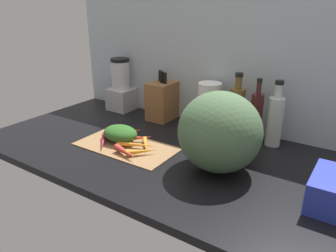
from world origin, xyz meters
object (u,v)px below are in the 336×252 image
at_px(carrot_0, 142,151).
at_px(carrot_1, 129,135).
at_px(carrot_6, 145,144).
at_px(blender_appliance, 121,88).
at_px(bottle_2, 275,120).
at_px(knife_block, 163,100).
at_px(carrot_4, 114,138).
at_px(bottle_1, 256,117).
at_px(carrot_7, 126,152).
at_px(carrot_8, 137,145).
at_px(carrot_2, 134,138).
at_px(carrot_3, 125,131).
at_px(bottle_0, 236,112).
at_px(cutting_board, 126,146).
at_px(paper_towel_roll, 209,107).
at_px(winter_squash, 220,132).
at_px(carrot_5, 103,141).

distance_m(carrot_0, carrot_1, 0.18).
distance_m(carrot_6, blender_appliance, 0.56).
height_order(carrot_1, bottle_2, bottle_2).
bearing_deg(knife_block, blender_appliance, -179.05).
height_order(carrot_4, blender_appliance, blender_appliance).
height_order(carrot_0, bottle_1, bottle_1).
xyz_separation_m(carrot_6, bottle_2, (0.43, 0.33, 0.10)).
xyz_separation_m(carrot_7, carrot_8, (-0.01, 0.09, -0.00)).
distance_m(carrot_2, carrot_3, 0.09).
height_order(blender_appliance, bottle_2, blender_appliance).
relative_size(carrot_6, blender_appliance, 0.40).
bearing_deg(knife_block, carrot_4, -90.75).
bearing_deg(blender_appliance, bottle_0, -2.77).
bearing_deg(cutting_board, carrot_4, 172.02).
xyz_separation_m(carrot_1, blender_appliance, (-0.30, 0.31, 0.10)).
bearing_deg(knife_block, paper_towel_roll, -2.81).
xyz_separation_m(carrot_0, winter_squash, (0.29, 0.07, 0.12)).
bearing_deg(carrot_6, bottle_1, 41.62).
bearing_deg(knife_block, carrot_3, -91.75).
distance_m(carrot_0, carrot_8, 0.07).
distance_m(carrot_3, carrot_7, 0.22).
distance_m(paper_towel_roll, bottle_2, 0.31).
height_order(carrot_1, winter_squash, winter_squash).
relative_size(carrot_1, carrot_2, 0.75).
xyz_separation_m(carrot_5, bottle_0, (0.43, 0.39, 0.10)).
bearing_deg(carrot_4, carrot_8, -0.62).
xyz_separation_m(carrot_2, carrot_6, (0.07, -0.02, -0.00)).
distance_m(carrot_3, bottle_0, 0.50).
bearing_deg(carrot_7, bottle_1, 49.08).
bearing_deg(carrot_3, carrot_1, -23.75).
relative_size(knife_block, bottle_0, 0.84).
bearing_deg(carrot_8, winter_squash, 5.31).
bearing_deg(carrot_8, bottle_2, 38.16).
bearing_deg(blender_appliance, knife_block, 0.95).
bearing_deg(carrot_1, bottle_2, 28.09).
xyz_separation_m(carrot_0, carrot_4, (-0.18, 0.04, 0.00)).
distance_m(carrot_8, knife_block, 0.40).
bearing_deg(knife_block, carrot_8, -71.57).
height_order(carrot_7, blender_appliance, blender_appliance).
height_order(blender_appliance, bottle_0, bottle_0).
relative_size(carrot_3, carrot_8, 0.92).
bearing_deg(paper_towel_roll, carrot_1, -129.05).
bearing_deg(cutting_board, bottle_0, 45.26).
bearing_deg(carrot_8, carrot_1, 148.40).
height_order(cutting_board, carrot_0, carrot_0).
height_order(carrot_7, bottle_1, bottle_1).
bearing_deg(carrot_3, carrot_4, -86.78).
bearing_deg(carrot_4, carrot_5, -105.67).
relative_size(carrot_1, carrot_6, 1.03).
xyz_separation_m(cutting_board, carrot_6, (0.08, 0.03, 0.01)).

